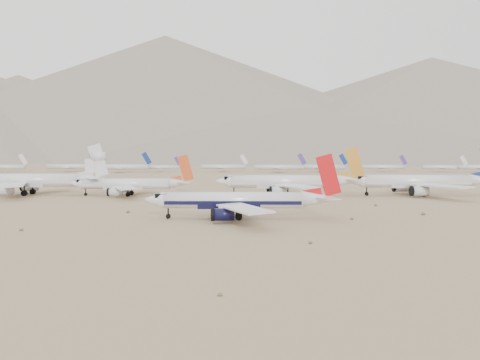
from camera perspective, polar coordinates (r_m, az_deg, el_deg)
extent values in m
plane|color=#7C6748|center=(106.38, 0.73, -4.97)|extent=(7000.00, 7000.00, 0.00)
cylinder|color=silver|center=(108.95, -0.85, -2.46)|extent=(32.23, 3.81, 3.81)
cube|color=black|center=(108.99, -0.85, -2.71)|extent=(31.59, 3.87, 0.86)
sphere|color=silver|center=(110.50, -9.25, -2.42)|extent=(3.81, 3.81, 3.81)
cube|color=black|center=(110.50, -9.54, -1.88)|extent=(2.67, 2.48, 0.95)
cone|color=silver|center=(110.28, 9.56, -2.29)|extent=(8.06, 3.81, 3.81)
cube|color=silver|center=(97.74, 0.45, -3.48)|extent=(12.45, 19.62, 0.60)
cube|color=silver|center=(106.86, 10.71, -2.21)|extent=(5.12, 6.69, 0.23)
cylinder|color=black|center=(101.40, -1.97, -4.22)|extent=(4.48, 2.74, 2.74)
cube|color=silver|center=(120.24, 0.46, -2.26)|extent=(12.45, 19.62, 0.60)
cube|color=silver|center=(114.13, 10.04, -1.87)|extent=(5.12, 6.69, 0.23)
cylinder|color=black|center=(117.12, -1.64, -3.25)|extent=(4.48, 2.74, 2.74)
cube|color=red|center=(110.29, 10.73, 0.60)|extent=(6.11, 0.30, 10.07)
cylinder|color=black|center=(110.76, -8.74, -4.39)|extent=(1.14, 0.48, 1.14)
cylinder|color=black|center=(106.68, -0.16, -4.51)|extent=(1.60, 0.95, 1.60)
cylinder|color=black|center=(111.97, -0.13, -4.15)|extent=(1.60, 0.95, 1.60)
cylinder|color=silver|center=(182.98, 20.69, -0.13)|extent=(38.56, 4.67, 4.67)
cube|color=silver|center=(183.01, 20.69, -0.31)|extent=(37.79, 4.74, 1.05)
sphere|color=silver|center=(177.24, 14.83, -0.13)|extent=(4.67, 4.67, 4.67)
cube|color=black|center=(177.00, 14.62, 0.29)|extent=(3.27, 3.04, 1.17)
cube|color=silver|center=(171.50, 23.19, -0.65)|extent=(14.89, 23.47, 0.72)
cylinder|color=silver|center=(173.50, 21.10, -1.27)|extent=(5.36, 3.37, 3.37)
cube|color=silver|center=(196.79, 20.13, -0.15)|extent=(14.89, 23.47, 0.72)
cylinder|color=silver|center=(191.42, 19.09, -0.85)|extent=(5.36, 3.37, 3.37)
cylinder|color=black|center=(177.84, 15.18, -1.63)|extent=(1.40, 0.58, 1.40)
cylinder|color=black|center=(180.77, 21.50, -1.58)|extent=(1.96, 1.17, 1.96)
cylinder|color=black|center=(186.88, 20.78, -1.42)|extent=(1.96, 1.17, 1.96)
cylinder|color=silver|center=(171.16, 5.24, -0.17)|extent=(38.01, 4.62, 4.62)
cube|color=silver|center=(171.19, 5.24, -0.36)|extent=(37.25, 4.69, 1.04)
sphere|color=silver|center=(170.63, -1.13, -0.17)|extent=(4.62, 4.62, 4.62)
cube|color=black|center=(170.59, -1.37, 0.26)|extent=(3.23, 3.00, 1.15)
cone|color=silver|center=(174.68, 12.94, -0.06)|extent=(9.50, 4.62, 4.62)
cube|color=silver|center=(158.18, 6.70, -0.73)|extent=(14.68, 23.14, 0.71)
cube|color=silver|center=(170.79, 13.87, 0.06)|extent=(6.03, 7.89, 0.28)
cylinder|color=silver|center=(161.83, 4.77, -1.38)|extent=(5.28, 3.33, 3.33)
cube|color=silver|center=(184.79, 5.80, -0.19)|extent=(14.68, 23.14, 0.71)
cube|color=silver|center=(179.33, 13.22, 0.20)|extent=(6.03, 7.89, 0.28)
cylinder|color=silver|center=(180.54, 4.32, -0.92)|extent=(5.28, 3.33, 3.33)
cube|color=#BE7B26|center=(175.05, 13.81, 2.09)|extent=(7.20, 0.37, 11.87)
cylinder|color=black|center=(170.92, -0.74, -1.72)|extent=(1.39, 0.58, 1.39)
cylinder|color=black|center=(168.39, 5.86, -1.71)|extent=(1.94, 1.15, 1.94)
cylinder|color=black|center=(174.80, 5.66, -1.53)|extent=(1.94, 1.15, 1.94)
cylinder|color=silver|center=(175.57, -13.71, -0.44)|extent=(31.72, 3.88, 3.88)
cube|color=silver|center=(175.60, -13.71, -0.60)|extent=(31.08, 3.93, 0.87)
sphere|color=silver|center=(180.11, -18.61, -0.43)|extent=(3.88, 3.88, 3.88)
cube|color=black|center=(180.24, -18.79, -0.09)|extent=(2.71, 2.52, 0.97)
cone|color=silver|center=(171.81, -7.36, -0.36)|extent=(7.93, 3.88, 3.88)
cube|color=silver|center=(164.19, -13.84, -0.92)|extent=(12.25, 19.30, 0.60)
cube|color=silver|center=(167.95, -7.01, -0.27)|extent=(5.03, 6.58, 0.23)
cylinder|color=silver|center=(168.60, -14.94, -1.43)|extent=(4.41, 2.79, 2.79)
cube|color=silver|center=(185.91, -12.14, -0.45)|extent=(12.25, 19.30, 0.60)
cube|color=silver|center=(175.21, -6.70, -0.13)|extent=(5.03, 6.58, 0.23)
cylinder|color=silver|center=(183.76, -13.64, -1.05)|extent=(4.41, 2.79, 2.79)
cube|color=#CF4A1D|center=(171.29, -6.65, 1.47)|extent=(6.01, 0.31, 9.90)
cylinder|color=black|center=(180.06, -18.30, -1.66)|extent=(1.16, 0.48, 1.16)
cylinder|color=black|center=(172.88, -13.49, -1.71)|extent=(1.63, 0.97, 1.63)
cylinder|color=black|center=(178.13, -13.07, -1.56)|extent=(1.63, 0.97, 1.63)
cylinder|color=silver|center=(191.54, -24.86, -0.02)|extent=(40.53, 4.85, 4.85)
cube|color=silver|center=(191.57, -24.85, -0.20)|extent=(39.72, 4.93, 1.09)
cone|color=silver|center=(182.23, -17.72, 0.09)|extent=(10.13, 4.85, 4.85)
cube|color=silver|center=(177.42, -25.90, -0.54)|extent=(15.65, 24.67, 0.76)
cube|color=silver|center=(177.15, -17.59, 0.21)|extent=(6.43, 8.41, 0.29)
cylinder|color=silver|center=(183.77, -26.80, -1.13)|extent=(5.63, 3.49, 3.49)
cube|color=silver|center=(203.30, -22.34, -0.05)|extent=(15.65, 24.67, 0.76)
cube|color=silver|center=(186.04, -16.70, 0.35)|extent=(6.43, 8.41, 0.29)
cylinder|color=silver|center=(201.70, -24.21, -0.73)|extent=(5.63, 3.49, 3.49)
cube|color=silver|center=(181.16, -16.91, 2.30)|extent=(7.68, 0.39, 12.66)
cylinder|color=silver|center=(181.07, -16.83, 2.80)|extent=(5.07, 3.14, 3.14)
cylinder|color=black|center=(188.03, -24.80, -1.46)|extent=(2.04, 1.21, 2.04)
cylinder|color=black|center=(194.18, -23.95, -1.31)|extent=(2.04, 1.21, 2.04)
cylinder|color=silver|center=(470.75, -27.08, 1.42)|extent=(41.68, 4.12, 4.12)
cube|color=silver|center=(461.90, -24.94, 2.31)|extent=(8.30, 0.41, 10.45)
cube|color=silver|center=(480.35, -26.49, 1.38)|extent=(10.98, 19.19, 0.41)
cylinder|color=silver|center=(458.60, -19.91, 1.55)|extent=(44.15, 4.36, 4.36)
cube|color=#4B3186|center=(451.68, -17.45, 2.51)|extent=(8.79, 0.44, 11.07)
cube|color=silver|center=(447.92, -20.42, 1.43)|extent=(11.63, 20.32, 0.44)
cube|color=silver|center=(469.34, -19.43, 1.51)|extent=(11.63, 20.32, 0.44)
cylinder|color=silver|center=(424.13, -14.17, 1.55)|extent=(46.06, 4.55, 4.55)
cube|color=navy|center=(419.06, -11.31, 2.62)|extent=(9.17, 0.46, 11.55)
cube|color=silver|center=(412.62, -14.59, 1.41)|extent=(12.13, 21.20, 0.46)
cube|color=silver|center=(435.68, -13.77, 1.50)|extent=(12.13, 21.20, 0.46)
cylinder|color=silver|center=(432.88, -9.73, 1.55)|extent=(34.36, 3.40, 3.40)
cube|color=#4B3186|center=(430.21, -7.61, 2.32)|extent=(6.84, 0.34, 8.62)
cube|color=silver|center=(424.15, -9.94, 1.45)|extent=(9.05, 15.82, 0.34)
cube|color=silver|center=(441.65, -9.52, 1.51)|extent=(9.05, 15.82, 0.34)
cylinder|color=silver|center=(428.65, -2.06, 1.62)|extent=(40.65, 4.02, 4.02)
cube|color=silver|center=(428.12, 0.49, 2.53)|extent=(8.10, 0.40, 10.20)
cube|color=silver|center=(418.15, -2.13, 1.50)|extent=(10.71, 18.71, 0.40)
cube|color=silver|center=(439.17, -2.00, 1.57)|extent=(10.71, 18.71, 0.40)
cylinder|color=silver|center=(410.92, 4.78, 1.56)|extent=(42.61, 4.21, 4.21)
cube|color=#4B3186|center=(412.79, 7.56, 2.54)|extent=(8.49, 0.42, 10.69)
cube|color=silver|center=(399.94, 4.90, 1.43)|extent=(11.23, 19.61, 0.42)
cube|color=silver|center=(421.93, 4.66, 1.51)|extent=(11.23, 19.61, 0.42)
cylinder|color=silver|center=(423.29, 9.86, 1.56)|extent=(41.80, 4.13, 4.13)
cube|color=navy|center=(426.83, 12.48, 2.49)|extent=(8.33, 0.41, 10.49)
cube|color=silver|center=(412.64, 10.11, 1.44)|extent=(11.01, 19.24, 0.41)
cube|color=silver|center=(433.98, 9.63, 1.52)|extent=(11.01, 19.24, 0.41)
cylinder|color=silver|center=(445.54, 17.07, 1.52)|extent=(38.37, 3.79, 3.79)
cube|color=#4B3186|center=(450.93, 19.29, 2.32)|extent=(7.64, 0.38, 9.62)
cube|color=silver|center=(436.05, 17.44, 1.41)|extent=(10.11, 17.66, 0.38)
cube|color=silver|center=(455.08, 16.71, 1.49)|extent=(10.11, 17.66, 0.38)
cylinder|color=silver|center=(457.95, 23.61, 1.44)|extent=(37.54, 3.71, 3.71)
cube|color=silver|center=(465.08, 25.63, 2.19)|extent=(7.48, 0.37, 9.42)
cube|color=silver|center=(449.05, 24.09, 1.33)|extent=(9.89, 17.28, 0.37)
cube|color=silver|center=(466.91, 23.14, 1.40)|extent=(9.89, 17.28, 0.37)
cube|color=silver|center=(475.89, 26.85, 1.36)|extent=(10.67, 18.64, 0.40)
cone|color=slate|center=(1852.27, -25.31, 6.90)|extent=(1800.00, 1800.00, 300.00)
cone|color=slate|center=(1833.44, -9.08, 9.86)|extent=(2444.00, 2444.00, 470.00)
cone|color=slate|center=(1601.44, 7.71, 6.74)|extent=(1824.00, 1824.00, 240.00)
cone|color=slate|center=(1907.32, 22.24, 8.05)|extent=(2356.00, 2356.00, 380.00)
cone|color=slate|center=(1215.97, 7.61, 5.58)|extent=(1260.00, 1260.00, 140.00)
ellipsoid|color=brown|center=(101.45, -25.12, -5.50)|extent=(0.84, 0.84, 0.46)
ellipsoid|color=brown|center=(124.27, -13.50, -3.76)|extent=(0.98, 0.98, 0.54)
ellipsoid|color=brown|center=(50.56, -2.47, -13.76)|extent=(0.56, 0.56, 0.31)
ellipsoid|color=brown|center=(79.79, 8.59, -7.53)|extent=(0.70, 0.70, 0.39)
ellipsoid|color=brown|center=(110.76, 13.49, -4.60)|extent=(0.84, 0.84, 0.46)
ellipsoid|color=brown|center=(142.35, 16.21, -2.95)|extent=(0.98, 0.98, 0.54)
ellipsoid|color=brown|center=(124.76, 21.45, -3.84)|extent=(1.13, 1.13, 0.62)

